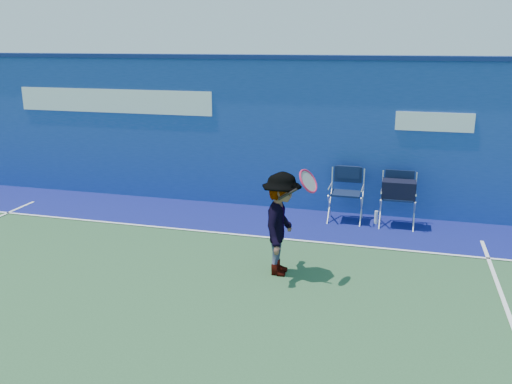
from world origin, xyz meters
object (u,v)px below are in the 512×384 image
(tennis_player, at_px, (281,224))
(water_bottle, at_px, (376,217))
(directors_chair_right, at_px, (398,204))
(directors_chair_left, at_px, (346,204))

(tennis_player, bearing_deg, water_bottle, 64.94)
(directors_chair_right, bearing_deg, water_bottle, 176.92)
(directors_chair_left, height_order, directors_chair_right, directors_chair_left)
(directors_chair_left, xyz_separation_m, directors_chair_right, (0.96, -0.06, 0.08))
(directors_chair_right, bearing_deg, tennis_player, -121.52)
(directors_chair_right, distance_m, tennis_player, 3.12)
(directors_chair_right, relative_size, water_bottle, 3.94)
(directors_chair_left, bearing_deg, water_bottle, -3.58)
(directors_chair_right, height_order, water_bottle, directors_chair_right)
(water_bottle, xyz_separation_m, tennis_player, (-1.24, -2.66, 0.65))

